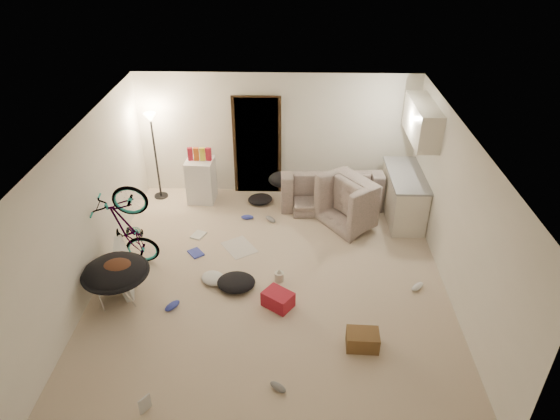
{
  "coord_description": "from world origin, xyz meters",
  "views": [
    {
      "loc": [
        0.31,
        -6.28,
        5.13
      ],
      "look_at": [
        0.12,
        0.6,
        0.95
      ],
      "focal_mm": 32.0,
      "sensor_mm": 36.0,
      "label": 1
    }
  ],
  "objects_px": {
    "tv_box": "(124,268)",
    "mini_fridge": "(201,180)",
    "armchair": "(361,203)",
    "juicer": "(279,276)",
    "drink_case_a": "(363,340)",
    "floor_lamp": "(153,138)",
    "drink_case_b": "(278,299)",
    "kitchen_counter": "(403,197)",
    "saucer_chair": "(117,277)",
    "sofa": "(330,191)",
    "bicycle": "(131,245)"
  },
  "relations": [
    {
      "from": "tv_box",
      "to": "drink_case_b",
      "type": "xyz_separation_m",
      "value": [
        2.43,
        -0.45,
        -0.19
      ]
    },
    {
      "from": "drink_case_b",
      "to": "juicer",
      "type": "relative_size",
      "value": 1.96
    },
    {
      "from": "drink_case_a",
      "to": "drink_case_b",
      "type": "relative_size",
      "value": 1.03
    },
    {
      "from": "tv_box",
      "to": "armchair",
      "type": "bearing_deg",
      "value": 12.23
    },
    {
      "from": "kitchen_counter",
      "to": "drink_case_b",
      "type": "height_order",
      "value": "kitchen_counter"
    },
    {
      "from": "mini_fridge",
      "to": "drink_case_a",
      "type": "relative_size",
      "value": 2.05
    },
    {
      "from": "drink_case_a",
      "to": "floor_lamp",
      "type": "bearing_deg",
      "value": 134.77
    },
    {
      "from": "kitchen_counter",
      "to": "tv_box",
      "type": "xyz_separation_m",
      "value": [
        -4.73,
        -2.15,
        -0.13
      ]
    },
    {
      "from": "kitchen_counter",
      "to": "sofa",
      "type": "relative_size",
      "value": 0.76
    },
    {
      "from": "floor_lamp",
      "to": "tv_box",
      "type": "height_order",
      "value": "floor_lamp"
    },
    {
      "from": "tv_box",
      "to": "drink_case_a",
      "type": "xyz_separation_m",
      "value": [
        3.6,
        -1.24,
        -0.19
      ]
    },
    {
      "from": "saucer_chair",
      "to": "tv_box",
      "type": "xyz_separation_m",
      "value": [
        -0.02,
        0.37,
        -0.11
      ]
    },
    {
      "from": "mini_fridge",
      "to": "drink_case_b",
      "type": "xyz_separation_m",
      "value": [
        1.64,
        -3.16,
        -0.32
      ]
    },
    {
      "from": "mini_fridge",
      "to": "saucer_chair",
      "type": "height_order",
      "value": "mini_fridge"
    },
    {
      "from": "sofa",
      "to": "tv_box",
      "type": "relative_size",
      "value": 2.09
    },
    {
      "from": "kitchen_counter",
      "to": "tv_box",
      "type": "bearing_deg",
      "value": -155.52
    },
    {
      "from": "mini_fridge",
      "to": "tv_box",
      "type": "relative_size",
      "value": 0.94
    },
    {
      "from": "kitchen_counter",
      "to": "armchair",
      "type": "relative_size",
      "value": 1.38
    },
    {
      "from": "mini_fridge",
      "to": "saucer_chair",
      "type": "bearing_deg",
      "value": -100.49
    },
    {
      "from": "bicycle",
      "to": "juicer",
      "type": "distance_m",
      "value": 2.47
    },
    {
      "from": "floor_lamp",
      "to": "kitchen_counter",
      "type": "bearing_deg",
      "value": -7.66
    },
    {
      "from": "kitchen_counter",
      "to": "drink_case_b",
      "type": "xyz_separation_m",
      "value": [
        -2.3,
        -2.61,
        -0.32
      ]
    },
    {
      "from": "mini_fridge",
      "to": "drink_case_a",
      "type": "distance_m",
      "value": 4.85
    },
    {
      "from": "tv_box",
      "to": "drink_case_b",
      "type": "height_order",
      "value": "tv_box"
    },
    {
      "from": "armchair",
      "to": "drink_case_a",
      "type": "height_order",
      "value": "armchair"
    },
    {
      "from": "armchair",
      "to": "juicer",
      "type": "relative_size",
      "value": 5.0
    },
    {
      "from": "saucer_chair",
      "to": "drink_case_a",
      "type": "relative_size",
      "value": 2.29
    },
    {
      "from": "sofa",
      "to": "drink_case_a",
      "type": "bearing_deg",
      "value": 90.49
    },
    {
      "from": "floor_lamp",
      "to": "mini_fridge",
      "type": "xyz_separation_m",
      "value": [
        0.89,
        -0.1,
        -0.86
      ]
    },
    {
      "from": "kitchen_counter",
      "to": "saucer_chair",
      "type": "bearing_deg",
      "value": -151.83
    },
    {
      "from": "tv_box",
      "to": "mini_fridge",
      "type": "bearing_deg",
      "value": 58.71
    },
    {
      "from": "bicycle",
      "to": "drink_case_a",
      "type": "height_order",
      "value": "bicycle"
    },
    {
      "from": "bicycle",
      "to": "tv_box",
      "type": "relative_size",
      "value": 1.71
    },
    {
      "from": "armchair",
      "to": "mini_fridge",
      "type": "bearing_deg",
      "value": 42.33
    },
    {
      "from": "armchair",
      "to": "mini_fridge",
      "type": "height_order",
      "value": "mini_fridge"
    },
    {
      "from": "floor_lamp",
      "to": "bicycle",
      "type": "xyz_separation_m",
      "value": [
        0.1,
        -2.34,
        -0.88
      ]
    },
    {
      "from": "juicer",
      "to": "floor_lamp",
      "type": "bearing_deg",
      "value": 133.51
    },
    {
      "from": "sofa",
      "to": "armchair",
      "type": "distance_m",
      "value": 0.79
    },
    {
      "from": "tv_box",
      "to": "floor_lamp",
      "type": "bearing_deg",
      "value": 76.95
    },
    {
      "from": "mini_fridge",
      "to": "drink_case_b",
      "type": "distance_m",
      "value": 3.57
    },
    {
      "from": "bicycle",
      "to": "mini_fridge",
      "type": "bearing_deg",
      "value": -21.38
    },
    {
      "from": "armchair",
      "to": "saucer_chair",
      "type": "relative_size",
      "value": 1.09
    },
    {
      "from": "kitchen_counter",
      "to": "drink_case_a",
      "type": "relative_size",
      "value": 3.45
    },
    {
      "from": "armchair",
      "to": "kitchen_counter",
      "type": "bearing_deg",
      "value": -116.14
    },
    {
      "from": "sofa",
      "to": "drink_case_a",
      "type": "xyz_separation_m",
      "value": [
        0.22,
        -3.84,
        -0.16
      ]
    },
    {
      "from": "saucer_chair",
      "to": "juicer",
      "type": "distance_m",
      "value": 2.49
    },
    {
      "from": "tv_box",
      "to": "drink_case_a",
      "type": "bearing_deg",
      "value": -34.1
    },
    {
      "from": "armchair",
      "to": "drink_case_b",
      "type": "bearing_deg",
      "value": 113.65
    },
    {
      "from": "sofa",
      "to": "drink_case_a",
      "type": "height_order",
      "value": "sofa"
    },
    {
      "from": "floor_lamp",
      "to": "drink_case_b",
      "type": "bearing_deg",
      "value": -52.2
    }
  ]
}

